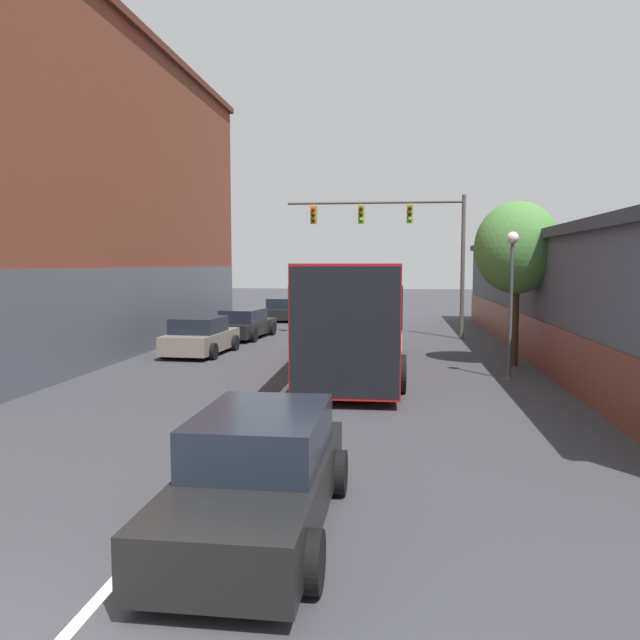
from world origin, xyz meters
TOP-DOWN VIEW (x-y plane):
  - lane_center_line at (0.00, 13.93)m, footprint 0.14×39.86m
  - building_left_brick at (-11.44, 19.31)m, footprint 10.34×22.83m
  - bus at (1.68, 15.09)m, footprint 3.04×11.33m
  - hatchback_foreground at (1.23, 3.01)m, footprint 2.00×4.44m
  - parked_car_left_near at (-3.86, 22.87)m, footprint 2.27×4.54m
  - parked_car_left_mid at (-4.24, 17.68)m, footprint 2.19×3.98m
  - parked_car_left_far at (-3.90, 31.76)m, footprint 2.28×4.04m
  - traffic_signal_gantry at (3.19, 23.84)m, footprint 7.95×0.36m
  - street_lamp at (6.18, 13.89)m, footprint 0.34×0.34m
  - street_tree_near at (6.79, 16.53)m, footprint 2.73×2.45m

SIDE VIEW (x-z plane):
  - lane_center_line at x=0.00m, z-range 0.00..0.01m
  - parked_car_left_far at x=-3.90m, z-range -0.04..1.30m
  - parked_car_left_near at x=-3.86m, z-range -0.03..1.29m
  - parked_car_left_mid at x=-4.24m, z-range -0.04..1.35m
  - hatchback_foreground at x=1.23m, z-range -0.04..1.43m
  - bus at x=1.68m, z-range 0.21..3.55m
  - street_lamp at x=6.18m, z-range 0.49..4.74m
  - street_tree_near at x=6.79m, z-range 1.16..6.53m
  - traffic_signal_gantry at x=3.19m, z-range 1.56..7.94m
  - building_left_brick at x=-11.44m, z-range 0.12..12.20m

